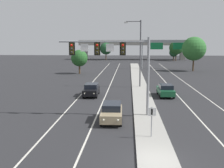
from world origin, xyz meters
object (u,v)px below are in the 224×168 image
at_px(car_receding_green, 166,90).
at_px(tree_far_left_a, 106,49).
at_px(tree_far_right_b, 176,48).
at_px(tree_far_right_c, 174,52).
at_px(median_sign_post, 152,117).
at_px(tree_far_right_a, 194,49).
at_px(overhead_signal_mast, 116,57).
at_px(street_lamp_median, 139,49).
at_px(tree_far_left_b, 79,58).
at_px(car_oncoming_tan, 112,112).
at_px(highway_sign_gantry, 168,45).
at_px(car_oncoming_black, 91,90).

height_order(car_receding_green, tree_far_left_a, tree_far_left_a).
relative_size(tree_far_right_b, tree_far_right_c, 1.55).
bearing_deg(median_sign_post, tree_far_right_a, 73.95).
bearing_deg(overhead_signal_mast, street_lamp_median, 80.99).
bearing_deg(tree_far_left_b, tree_far_right_b, 57.22).
bearing_deg(street_lamp_median, car_oncoming_tan, -99.09).
bearing_deg(overhead_signal_mast, tree_far_right_b, 76.70).
xyz_separation_m(median_sign_post, tree_far_left_a, (-10.53, 87.90, 2.81)).
relative_size(car_oncoming_tan, highway_sign_gantry, 0.34).
distance_m(car_oncoming_tan, highway_sign_gantry, 49.82).
distance_m(overhead_signal_mast, tree_far_right_a, 44.78).
height_order(overhead_signal_mast, street_lamp_median, street_lamp_median).
height_order(tree_far_right_c, tree_far_left_b, tree_far_left_b).
bearing_deg(tree_far_right_c, overhead_signal_mast, -102.68).
bearing_deg(tree_far_right_c, car_oncoming_black, -107.15).
relative_size(tree_far_right_a, tree_far_left_b, 1.56).
bearing_deg(tree_far_right_b, car_oncoming_tan, -103.23).
height_order(car_oncoming_black, tree_far_right_a, tree_far_right_a).
xyz_separation_m(car_oncoming_black, tree_far_left_a, (-4.06, 72.21, 3.57)).
bearing_deg(car_receding_green, tree_far_right_b, 79.56).
bearing_deg(tree_far_left_b, highway_sign_gantry, 29.91).
height_order(car_oncoming_black, tree_far_left_a, tree_far_left_a).
height_order(car_oncoming_tan, highway_sign_gantry, highway_sign_gantry).
distance_m(median_sign_post, highway_sign_gantry, 53.40).
bearing_deg(car_receding_green, overhead_signal_mast, -120.85).
distance_m(median_sign_post, tree_far_right_b, 85.82).
distance_m(car_oncoming_tan, tree_far_right_c, 82.72).
xyz_separation_m(car_receding_green, tree_far_right_b, (12.60, 68.39, 3.97)).
bearing_deg(highway_sign_gantry, car_oncoming_tan, -103.28).
xyz_separation_m(car_oncoming_black, tree_far_right_c, (21.40, 69.36, 2.25)).
distance_m(overhead_signal_mast, median_sign_post, 7.76).
height_order(overhead_signal_mast, car_receding_green, overhead_signal_mast).
distance_m(median_sign_post, tree_far_left_a, 88.57).
xyz_separation_m(highway_sign_gantry, tree_far_left_a, (-18.78, 35.34, -1.77)).
height_order(median_sign_post, tree_far_left_a, tree_far_left_a).
height_order(tree_far_right_a, tree_far_right_b, tree_far_right_a).
xyz_separation_m(street_lamp_median, tree_far_right_c, (15.09, 62.13, -2.72)).
height_order(median_sign_post, tree_far_right_c, tree_far_right_c).
relative_size(highway_sign_gantry, tree_far_right_a, 1.63).
bearing_deg(tree_far_right_b, highway_sign_gantry, -103.14).
bearing_deg(car_oncoming_tan, tree_far_right_b, 76.77).
relative_size(car_receding_green, highway_sign_gantry, 0.34).
height_order(car_oncoming_tan, tree_far_left_a, tree_far_left_a).
xyz_separation_m(highway_sign_gantry, tree_far_right_c, (6.68, 32.49, -3.09)).
height_order(overhead_signal_mast, tree_far_right_b, overhead_signal_mast).
height_order(street_lamp_median, tree_far_left_a, street_lamp_median).
xyz_separation_m(tree_far_right_b, tree_far_left_b, (-28.13, -43.67, -1.37)).
height_order(highway_sign_gantry, tree_far_right_c, highway_sign_gantry).
xyz_separation_m(overhead_signal_mast, car_oncoming_tan, (-0.30, -1.70, -4.71)).
xyz_separation_m(median_sign_post, highway_sign_gantry, (8.25, 52.56, 4.58)).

